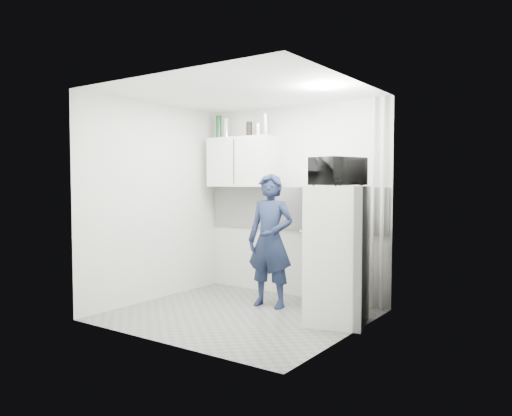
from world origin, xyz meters
The scene contains 22 objects.
floor centered at (0.00, 0.00, 0.00)m, with size 2.80×2.80×0.00m, color slate.
ceiling centered at (0.00, 0.00, 2.60)m, with size 2.80×2.80×0.00m, color white.
wall_back centered at (0.00, 1.25, 1.30)m, with size 2.80×2.80×0.00m, color silver.
wall_left centered at (-1.40, 0.00, 1.30)m, with size 2.60×2.60×0.00m, color silver.
wall_right centered at (1.40, 0.00, 1.30)m, with size 2.60×2.60×0.00m, color silver.
person centered at (0.09, 0.55, 0.83)m, with size 0.61×0.40×1.67m, color #171F37.
stove centered at (0.69, 1.00, 0.41)m, with size 0.51×0.51×0.82m, color silver.
fridge centered at (1.10, 0.35, 0.76)m, with size 0.63×0.63×1.52m, color white.
stove_top centered at (0.69, 1.00, 0.84)m, with size 0.49×0.49×0.03m, color black.
saucepan centered at (0.62, 0.96, 0.91)m, with size 0.19×0.19×0.11m, color silver.
microwave centered at (1.10, 0.35, 1.68)m, with size 0.38×0.56×0.31m, color black.
bottle_a centered at (-1.16, 1.07, 2.37)m, with size 0.08×0.08×0.34m, color #144C1E.
bottle_b centered at (-1.03, 1.07, 2.34)m, with size 0.07×0.07×0.28m, color #B2B7BC.
canister_a centered at (-0.61, 1.07, 2.30)m, with size 0.08×0.08×0.21m, color black.
canister_b centered at (-0.46, 1.07, 2.29)m, with size 0.09×0.09×0.17m, color silver.
bottle_e centered at (-0.34, 1.07, 2.35)m, with size 0.07×0.07×0.30m, color silver.
upper_cabinet centered at (-0.75, 1.07, 1.85)m, with size 1.00×0.35×0.70m, color white.
range_hood centered at (0.45, 1.00, 1.57)m, with size 0.60×0.50×0.14m, color silver.
backsplash centered at (0.00, 1.24, 1.20)m, with size 2.74×0.03×0.60m, color white.
pipe_a centered at (1.30, 1.17, 1.30)m, with size 0.05×0.05×2.60m, color silver.
pipe_b centered at (1.18, 1.17, 1.30)m, with size 0.04×0.04×2.60m, color silver.
ceiling_spot_fixture centered at (1.00, 0.20, 2.57)m, with size 0.10×0.10×0.02m, color white.
Camera 1 is at (3.49, -4.64, 1.57)m, focal length 35.00 mm.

